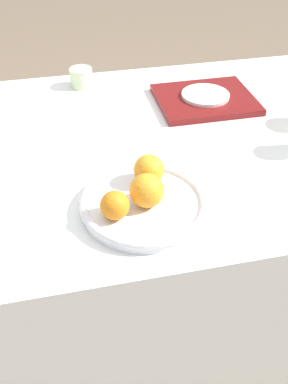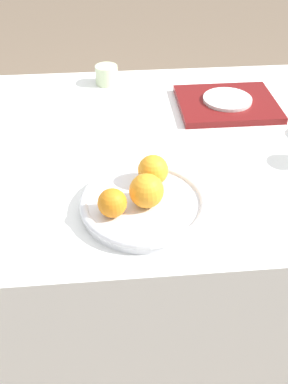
% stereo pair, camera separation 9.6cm
% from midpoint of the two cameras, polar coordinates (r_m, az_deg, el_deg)
% --- Properties ---
extents(ground_plane, '(12.00, 12.00, 0.00)m').
position_cam_midpoint_polar(ground_plane, '(1.75, -4.18, -15.99)').
color(ground_plane, '#7A6651').
extents(table, '(1.58, 0.94, 0.78)m').
position_cam_midpoint_polar(table, '(1.46, -4.88, -7.06)').
color(table, white).
rests_on(table, ground_plane).
extents(fruit_platter, '(0.28, 0.28, 0.03)m').
position_cam_midpoint_polar(fruit_platter, '(0.98, -2.80, -1.67)').
color(fruit_platter, silver).
rests_on(fruit_platter, table).
extents(orange_0, '(0.07, 0.07, 0.07)m').
position_cam_midpoint_polar(orange_0, '(1.01, -2.07, 2.77)').
color(orange_0, orange).
rests_on(orange_0, fruit_platter).
extents(orange_1, '(0.06, 0.06, 0.06)m').
position_cam_midpoint_polar(orange_1, '(0.93, -6.70, -1.83)').
color(orange_1, orange).
rests_on(orange_1, fruit_platter).
extents(orange_2, '(0.07, 0.07, 0.07)m').
position_cam_midpoint_polar(orange_2, '(0.95, -2.53, 0.07)').
color(orange_2, orange).
rests_on(orange_2, fruit_platter).
extents(serving_tray, '(0.29, 0.24, 0.02)m').
position_cam_midpoint_polar(serving_tray, '(1.41, 5.81, 11.55)').
color(serving_tray, maroon).
rests_on(serving_tray, table).
extents(side_plate, '(0.15, 0.15, 0.01)m').
position_cam_midpoint_polar(side_plate, '(1.41, 5.85, 12.10)').
color(side_plate, silver).
rests_on(side_plate, serving_tray).
extents(cup_1, '(0.07, 0.07, 0.06)m').
position_cam_midpoint_polar(cup_1, '(1.52, -9.82, 14.08)').
color(cup_1, beige).
rests_on(cup_1, table).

